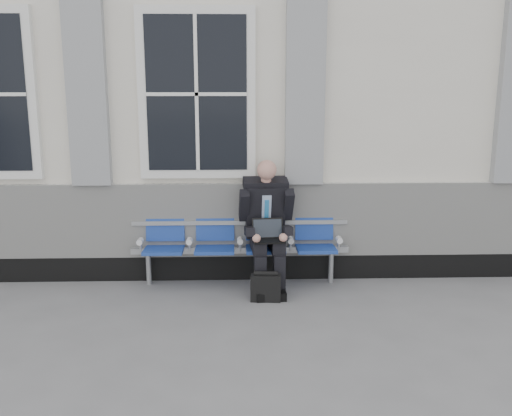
{
  "coord_description": "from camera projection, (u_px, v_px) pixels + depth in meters",
  "views": [
    {
      "loc": [
        0.82,
        -5.25,
        2.39
      ],
      "look_at": [
        1.02,
        0.9,
        1.02
      ],
      "focal_mm": 40.0,
      "sensor_mm": 36.0,
      "label": 1
    }
  ],
  "objects": [
    {
      "name": "ground",
      "position": [
        156.0,
        330.0,
        5.62
      ],
      "size": [
        70.0,
        70.0,
        0.0
      ],
      "primitive_type": "plane",
      "color": "slate",
      "rests_on": "ground"
    },
    {
      "name": "station_building",
      "position": [
        182.0,
        93.0,
        8.52
      ],
      "size": [
        14.4,
        4.4,
        4.49
      ],
      "color": "silver",
      "rests_on": "ground"
    },
    {
      "name": "bench",
      "position": [
        240.0,
        239.0,
        6.81
      ],
      "size": [
        2.6,
        0.47,
        0.91
      ],
      "color": "#9EA0A3",
      "rests_on": "ground"
    },
    {
      "name": "businessman",
      "position": [
        267.0,
        220.0,
        6.63
      ],
      "size": [
        0.65,
        0.87,
        1.52
      ],
      "color": "black",
      "rests_on": "ground"
    },
    {
      "name": "briefcase",
      "position": [
        266.0,
        287.0,
        6.33
      ],
      "size": [
        0.34,
        0.17,
        0.34
      ],
      "color": "black",
      "rests_on": "ground"
    }
  ]
}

